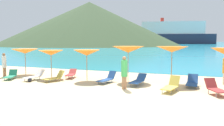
% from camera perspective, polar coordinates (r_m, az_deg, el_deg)
% --- Properties ---
extents(ground_plane, '(50.00, 100.00, 0.30)m').
position_cam_1_polar(ground_plane, '(20.94, 13.04, -2.25)').
color(ground_plane, beige).
extents(ocean_water, '(650.00, 440.00, 0.02)m').
position_cam_1_polar(ocean_water, '(238.22, 20.53, 4.70)').
color(ocean_water, teal).
rests_on(ocean_water, ground_plane).
extents(headland_hill, '(101.49, 101.49, 24.45)m').
position_cam_1_polar(headland_hill, '(131.51, -5.68, 9.83)').
color(headland_hill, '#384C2D').
rests_on(headland_hill, ground_plane).
extents(umbrella_0, '(2.17, 2.17, 2.03)m').
position_cam_1_polar(umbrella_0, '(19.34, -21.10, 2.79)').
color(umbrella_0, '#9E7F59').
rests_on(umbrella_0, ground_plane).
extents(umbrella_1, '(1.88, 1.88, 2.00)m').
position_cam_1_polar(umbrella_1, '(16.92, -15.14, 2.50)').
color(umbrella_1, '#9E7F59').
rests_on(umbrella_1, ground_plane).
extents(umbrella_2, '(1.83, 1.83, 2.07)m').
position_cam_1_polar(umbrella_2, '(15.38, -6.40, 2.58)').
color(umbrella_2, '#9E7F59').
rests_on(umbrella_2, ground_plane).
extents(umbrella_3, '(2.18, 2.18, 2.31)m').
position_cam_1_polar(umbrella_3, '(15.03, 4.11, 3.41)').
color(umbrella_3, '#9E7F59').
rests_on(umbrella_3, ground_plane).
extents(umbrella_4, '(1.97, 1.97, 2.32)m').
position_cam_1_polar(umbrella_4, '(14.68, 14.89, 3.33)').
color(umbrella_4, '#9E7F59').
rests_on(umbrella_4, ground_plane).
extents(lounge_chair_1, '(0.97, 1.52, 0.66)m').
position_cam_1_polar(lounge_chair_1, '(15.50, -14.29, -3.48)').
color(lounge_chair_1, '#D8BF4C').
rests_on(lounge_chair_1, ground_plane).
extents(lounge_chair_2, '(0.80, 1.72, 0.69)m').
position_cam_1_polar(lounge_chair_2, '(14.47, -1.26, -3.93)').
color(lounge_chair_2, '#1E478C').
rests_on(lounge_chair_2, ground_plane).
extents(lounge_chair_3, '(0.73, 1.72, 0.62)m').
position_cam_1_polar(lounge_chair_3, '(13.73, 6.62, -4.35)').
color(lounge_chair_3, '#1E478C').
rests_on(lounge_chair_3, ground_plane).
extents(lounge_chair_4, '(0.88, 1.65, 0.76)m').
position_cam_1_polar(lounge_chair_4, '(12.44, 14.66, -5.55)').
color(lounge_chair_4, '#D8BF4C').
rests_on(lounge_chair_4, ground_plane).
extents(lounge_chair_5, '(1.14, 1.49, 0.75)m').
position_cam_1_polar(lounge_chair_5, '(12.42, 24.59, -5.73)').
color(lounge_chair_5, '#A53333').
rests_on(lounge_chair_5, ground_plane).
extents(lounge_chair_6, '(1.07, 1.44, 0.62)m').
position_cam_1_polar(lounge_chair_6, '(17.33, -24.18, -2.90)').
color(lounge_chair_6, '#268C66').
rests_on(lounge_chair_6, ground_plane).
extents(lounge_chair_8, '(0.66, 1.56, 0.66)m').
position_cam_1_polar(lounge_chair_8, '(14.03, 19.57, -4.56)').
color(lounge_chair_8, '#1E478C').
rests_on(lounge_chair_8, ground_plane).
extents(lounge_chair_9, '(0.67, 1.67, 0.65)m').
position_cam_1_polar(lounge_chair_9, '(16.39, -19.00, -3.09)').
color(lounge_chair_9, white).
rests_on(lounge_chair_9, ground_plane).
extents(lounge_chair_11, '(0.92, 1.56, 0.58)m').
position_cam_1_polar(lounge_chair_11, '(16.59, -10.29, -2.68)').
color(lounge_chair_11, '#A53333').
rests_on(lounge_chair_11, ground_plane).
extents(beachgoer_2, '(0.35, 0.35, 1.83)m').
position_cam_1_polar(beachgoer_2, '(12.51, 3.11, -2.21)').
color(beachgoer_2, '#A3704C').
rests_on(beachgoer_2, ground_plane).
extents(beachgoer_4, '(0.30, 0.30, 1.77)m').
position_cam_1_polar(beachgoer_4, '(18.67, -25.54, -0.21)').
color(beachgoer_4, '#A3704C').
rests_on(beachgoer_4, ground_plane).
extents(beach_ball, '(0.27, 0.27, 0.27)m').
position_cam_1_polar(beach_ball, '(15.69, -20.03, -4.02)').
color(beach_ball, '#26262D').
rests_on(beach_ball, ground_plane).
extents(cruise_ship, '(64.55, 20.78, 20.47)m').
position_cam_1_polar(cruise_ship, '(186.29, 14.94, 7.06)').
color(cruise_ship, '#262D47').
rests_on(cruise_ship, ocean_water).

